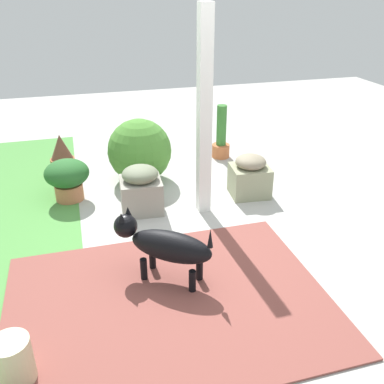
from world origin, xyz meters
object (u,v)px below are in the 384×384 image
(dog, at_px, (164,244))
(ceramic_urn, at_px, (13,362))
(terracotta_pot_tall, at_px, (221,139))
(terracotta_pot_broad, at_px, (67,177))
(stone_planter_mid, at_px, (141,189))
(porch_pillar, at_px, (204,116))
(stone_planter_nearest, at_px, (250,176))
(round_shrub, at_px, (140,151))
(terracotta_pot_spiky, at_px, (62,158))

(dog, xyz_separation_m, ceramic_urn, (-0.73, 1.08, -0.17))
(terracotta_pot_tall, relative_size, terracotta_pot_broad, 1.51)
(stone_planter_mid, bearing_deg, porch_pillar, -104.17)
(stone_planter_nearest, bearing_deg, stone_planter_mid, 91.64)
(stone_planter_nearest, distance_m, terracotta_pot_broad, 2.00)
(round_shrub, relative_size, terracotta_pot_tall, 1.05)
(stone_planter_nearest, xyz_separation_m, round_shrub, (0.72, 1.11, 0.15))
(porch_pillar, xyz_separation_m, stone_planter_mid, (0.16, 0.63, -0.77))
(porch_pillar, height_order, ceramic_urn, porch_pillar)
(ceramic_urn, bearing_deg, porch_pillar, -44.14)
(stone_planter_nearest, height_order, dog, dog)
(terracotta_pot_broad, bearing_deg, porch_pillar, -114.62)
(terracotta_pot_spiky, xyz_separation_m, terracotta_pot_tall, (0.14, -2.07, -0.00))
(stone_planter_mid, distance_m, terracotta_pot_spiky, 1.32)
(round_shrub, bearing_deg, terracotta_pot_spiky, 70.92)
(terracotta_pot_broad, bearing_deg, dog, -156.81)
(round_shrub, height_order, ceramic_urn, round_shrub)
(terracotta_pot_tall, bearing_deg, stone_planter_nearest, 176.67)
(stone_planter_nearest, relative_size, ceramic_urn, 1.48)
(porch_pillar, xyz_separation_m, terracotta_pot_broad, (0.62, 1.36, -0.74))
(terracotta_pot_tall, distance_m, terracotta_pot_broad, 2.16)
(stone_planter_nearest, bearing_deg, porch_pillar, 107.87)
(round_shrub, bearing_deg, dog, 176.08)
(stone_planter_mid, bearing_deg, ceramic_urn, 150.50)
(stone_planter_nearest, height_order, terracotta_pot_broad, stone_planter_nearest)
(terracotta_pot_spiky, bearing_deg, dog, -161.46)
(stone_planter_nearest, distance_m, round_shrub, 1.33)
(porch_pillar, xyz_separation_m, terracotta_pot_spiky, (1.23, 1.40, -0.75))
(stone_planter_nearest, xyz_separation_m, dog, (-1.24, 1.24, 0.11))
(porch_pillar, relative_size, terracotta_pot_broad, 4.23)
(porch_pillar, relative_size, terracotta_pot_tall, 2.81)
(terracotta_pot_spiky, bearing_deg, stone_planter_mid, -143.99)
(stone_planter_mid, height_order, terracotta_pot_tall, terracotta_pot_tall)
(round_shrub, xyz_separation_m, terracotta_pot_tall, (0.45, -1.18, -0.12))
(round_shrub, relative_size, terracotta_pot_spiky, 1.36)
(stone_planter_mid, bearing_deg, round_shrub, -8.92)
(dog, bearing_deg, terracotta_pot_broad, 23.19)
(round_shrub, distance_m, terracotta_pot_tall, 1.27)
(terracotta_pot_broad, bearing_deg, terracotta_pot_spiky, 4.60)
(terracotta_pot_spiky, height_order, terracotta_pot_tall, terracotta_pot_tall)
(dog, bearing_deg, ceramic_urn, 124.13)
(round_shrub, bearing_deg, terracotta_pot_tall, -69.09)
(terracotta_pot_spiky, relative_size, dog, 0.74)
(round_shrub, height_order, terracotta_pot_tall, round_shrub)
(terracotta_pot_spiky, xyz_separation_m, dog, (-2.27, -0.76, 0.07))
(round_shrub, height_order, dog, round_shrub)
(porch_pillar, relative_size, stone_planter_nearest, 4.26)
(terracotta_pot_spiky, height_order, dog, dog)
(terracotta_pot_broad, distance_m, ceramic_urn, 2.42)
(porch_pillar, bearing_deg, terracotta_pot_tall, -26.07)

